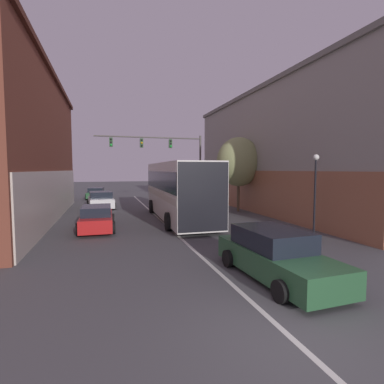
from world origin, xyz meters
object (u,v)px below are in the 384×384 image
Objects in this scene: hatchback_foreground at (275,255)px; parked_car_left_mid at (101,200)px; bus at (178,188)px; street_lamp at (315,191)px; traffic_signal_gantry at (166,152)px; street_tree_near at (239,162)px; parked_car_left_far at (97,218)px; parked_car_left_near at (96,193)px.

parked_car_left_mid is (-5.30, 18.71, -0.02)m from hatchback_foreground.
street_lamp is (5.39, -6.53, 0.17)m from bus.
traffic_signal_gantry is at bearing -4.93° from bus.
street_lamp is at bearing -148.60° from parked_car_left_mid.
street_tree_near is at bearing 89.68° from street_lamp.
bus is 6.23m from street_tree_near.
street_tree_near is (10.52, 4.49, 3.24)m from parked_car_left_far.
parked_car_left_far is at bearing -156.87° from street_tree_near.
bus reaches higher than hatchback_foreground.
street_lamp is at bearing -90.32° from street_tree_near.
hatchback_foreground is 1.06× the size of parked_car_left_far.
bus is at bearing -67.33° from parked_car_left_far.
street_tree_near is at bearing -135.79° from parked_car_left_near.
parked_car_left_mid is 0.75× the size of street_tree_near.
traffic_signal_gantry is (0.88, 8.29, 2.81)m from bus.
parked_car_left_mid is at bearing 153.95° from street_tree_near.
parked_car_left_far reaches higher than parked_car_left_near.
street_lamp is (4.51, -14.81, -2.64)m from traffic_signal_gantry.
street_tree_near is (10.42, -5.10, 3.21)m from parked_car_left_mid.
parked_car_left_far is 11.89m from street_tree_near.
bus is 2.49× the size of parked_car_left_far.
parked_car_left_far is 12.66m from traffic_signal_gantry.
bus is at bearing -155.38° from parked_car_left_near.
street_tree_near is at bearing -66.09° from parked_car_left_far.
street_tree_near is at bearing -52.00° from traffic_signal_gantry.
parked_car_left_near is at bearing 115.61° from street_lamp.
bus reaches higher than parked_car_left_mid.
parked_car_left_mid is at bearing 126.40° from street_lamp.
hatchback_foreground reaches higher than parked_car_left_mid.
parked_car_left_far is (0.49, -18.37, 0.02)m from parked_car_left_near.
hatchback_foreground is at bearing -169.18° from parked_car_left_mid.
parked_car_left_near is 25.40m from street_lamp.
hatchback_foreground is 19.45m from parked_car_left_mid.
parked_car_left_mid is 7.26m from traffic_signal_gantry.
parked_car_left_near is (-5.88, 27.50, -0.07)m from hatchback_foreground.
bus is 8.80m from traffic_signal_gantry.
street_lamp is at bearing -50.66° from hatchback_foreground.
bus is 2.51× the size of parked_car_left_near.
hatchback_foreground reaches higher than parked_car_left_near.
hatchback_foreground is 1.07× the size of parked_car_left_near.
parked_car_left_far is 0.77× the size of street_tree_near.
traffic_signal_gantry is (0.56, 19.46, 4.21)m from hatchback_foreground.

